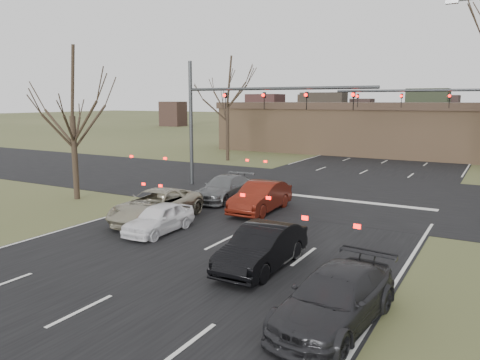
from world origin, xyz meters
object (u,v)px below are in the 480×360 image
at_px(car_grey_ahead, 224,188).
at_px(car_silver_suv, 156,206).
at_px(building, 422,129).
at_px(car_black_hatch, 262,247).
at_px(car_white_sedan, 159,218).
at_px(car_red_ahead, 261,197).
at_px(mast_arm_far, 454,108).
at_px(mast_arm_near, 234,108).
at_px(car_charcoal_sedan, 335,298).

bearing_deg(car_grey_ahead, car_silver_suv, -96.02).
distance_m(building, car_black_hatch, 36.76).
relative_size(building, car_white_sedan, 11.61).
distance_m(building, car_red_ahead, 29.80).
distance_m(mast_arm_far, car_red_ahead, 16.82).
relative_size(mast_arm_near, car_white_sedan, 3.32).
height_order(car_silver_suv, car_charcoal_sedan, car_silver_suv).
bearing_deg(mast_arm_near, car_red_ahead, -47.47).
xyz_separation_m(mast_arm_near, car_red_ahead, (4.21, -4.58, -4.32)).
distance_m(building, mast_arm_near, 26.14).
bearing_deg(building, mast_arm_near, -106.13).
xyz_separation_m(car_silver_suv, car_charcoal_sedan, (10.42, -5.69, -0.04)).
xyz_separation_m(car_black_hatch, car_charcoal_sedan, (3.39, -2.64, -0.03)).
xyz_separation_m(car_white_sedan, car_grey_ahead, (-1.05, 6.93, 0.06)).
height_order(building, car_red_ahead, building).
height_order(car_black_hatch, car_charcoal_sedan, car_black_hatch).
bearing_deg(car_silver_suv, mast_arm_near, 91.01).
height_order(car_white_sedan, car_charcoal_sedan, car_charcoal_sedan).
relative_size(car_black_hatch, car_red_ahead, 0.96).
bearing_deg(car_white_sedan, building, 80.36).
bearing_deg(car_red_ahead, mast_arm_near, 130.81).
bearing_deg(mast_arm_far, car_grey_ahead, -127.89).
relative_size(building, mast_arm_near, 3.50).
bearing_deg(building, car_silver_suv, -100.68).
bearing_deg(mast_arm_near, building, 73.87).
height_order(mast_arm_near, car_white_sedan, mast_arm_near).
distance_m(car_black_hatch, car_red_ahead, 8.02).
xyz_separation_m(car_white_sedan, car_black_hatch, (5.69, -1.61, 0.10)).
bearing_deg(building, car_grey_ahead, -102.13).
height_order(building, car_black_hatch, building).
bearing_deg(car_charcoal_sedan, car_black_hatch, 147.88).
bearing_deg(mast_arm_near, car_grey_ahead, -69.47).
xyz_separation_m(building, mast_arm_near, (-7.23, -25.00, 2.41)).
height_order(car_silver_suv, car_red_ahead, car_red_ahead).
relative_size(car_white_sedan, car_grey_ahead, 0.78).
xyz_separation_m(car_charcoal_sedan, car_red_ahead, (-7.10, 9.75, 0.06)).
bearing_deg(car_black_hatch, car_silver_suv, 156.42).
bearing_deg(car_charcoal_sedan, car_white_sedan, 160.69).
xyz_separation_m(car_black_hatch, car_red_ahead, (-3.71, 7.11, 0.03)).
bearing_deg(car_black_hatch, car_charcoal_sedan, -38.08).
height_order(car_black_hatch, car_grey_ahead, car_black_hatch).
distance_m(car_white_sedan, car_grey_ahead, 7.01).
xyz_separation_m(mast_arm_near, car_black_hatch, (7.92, -11.70, -4.35)).
xyz_separation_m(car_grey_ahead, car_red_ahead, (3.03, -1.43, 0.07)).
height_order(car_white_sedan, car_black_hatch, car_black_hatch).
relative_size(mast_arm_near, car_silver_suv, 2.32).
bearing_deg(car_white_sedan, car_charcoal_sedan, -26.64).
distance_m(mast_arm_near, car_black_hatch, 14.78).
bearing_deg(car_grey_ahead, car_white_sedan, -84.33).
distance_m(car_grey_ahead, car_red_ahead, 3.35).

